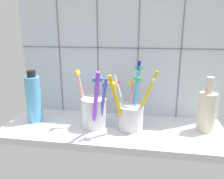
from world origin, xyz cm
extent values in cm
cube|color=silver|center=(0.00, 0.00, 1.00)|extent=(64.00, 22.00, 2.00)
cube|color=silver|center=(0.00, 12.00, 22.50)|extent=(64.00, 2.00, 45.00)
cube|color=slate|center=(-19.20, 10.90, 22.50)|extent=(0.30, 0.20, 45.00)
cube|color=slate|center=(-6.40, 10.90, 22.50)|extent=(0.30, 0.20, 45.00)
cube|color=slate|center=(6.40, 10.90, 22.50)|extent=(0.30, 0.20, 45.00)
cube|color=slate|center=(19.20, 10.90, 22.50)|extent=(0.30, 0.20, 45.00)
cube|color=slate|center=(0.00, 10.90, 23.93)|extent=(64.00, 0.20, 0.30)
cylinder|color=silver|center=(-5.38, -0.15, 6.19)|extent=(7.23, 7.23, 8.37)
torus|color=silver|center=(-5.38, -0.15, 10.37)|extent=(7.36, 7.36, 0.50)
cylinder|color=#5256CC|center=(-2.28, -2.06, 9.80)|extent=(3.62, 2.27, 14.96)
cube|color=blue|center=(-1.44, -2.42, 15.28)|extent=(1.55, 2.28, 1.04)
cylinder|color=#F59F93|center=(-8.55, -0.39, 10.63)|extent=(3.97, 1.31, 16.60)
cube|color=yellow|center=(-9.86, -0.20, 17.89)|extent=(1.22, 2.20, 1.29)
cylinder|color=#9140E2|center=(-3.66, -4.77, 11.10)|extent=(4.40, 6.65, 17.76)
cube|color=blue|center=(-2.57, -6.69, 17.80)|extent=(2.70, 2.11, 1.15)
cylinder|color=silver|center=(5.38, -0.15, 5.44)|extent=(7.14, 7.14, 6.89)
torus|color=silver|center=(5.38, -0.15, 8.89)|extent=(7.28, 7.28, 0.50)
cylinder|color=gold|center=(2.01, -3.08, 10.50)|extent=(5.08, 5.53, 16.52)
cube|color=yellow|center=(0.75, -4.48, 16.30)|extent=(2.69, 2.57, 1.21)
cylinder|color=silver|center=(2.53, 1.78, 9.65)|extent=(6.27, 3.96, 14.85)
cube|color=#E5333F|center=(0.91, 2.65, 14.66)|extent=(1.80, 2.14, 1.29)
cylinder|color=#171FE0|center=(6.42, 3.59, 11.68)|extent=(2.73, 3.42, 18.70)
cube|color=green|center=(6.98, 4.42, 19.03)|extent=(2.35, 1.97, 0.93)
cylinder|color=gold|center=(9.01, -0.33, 10.68)|extent=(7.26, 1.32, 16.94)
cube|color=white|center=(11.18, -0.25, 16.74)|extent=(1.00, 2.17, 1.12)
cylinder|color=#43B8EB|center=(6.53, 0.73, 10.60)|extent=(1.96, 2.00, 16.45)
cube|color=green|center=(6.82, 1.03, 16.52)|extent=(2.32, 2.25, 1.00)
cylinder|color=#D08198|center=(5.45, 1.41, 9.36)|extent=(1.28, 2.78, 14.04)
cube|color=yellow|center=(5.32, 2.11, 14.93)|extent=(2.38, 1.22, 0.95)
cylinder|color=beige|center=(26.21, 2.34, 7.48)|extent=(4.73, 4.73, 10.96)
cylinder|color=beige|center=(26.21, 2.34, 15.19)|extent=(2.10, 2.10, 4.47)
cylinder|color=#56ABDD|center=(-24.32, 0.87, 8.98)|extent=(4.48, 4.48, 13.95)
cylinder|color=black|center=(-24.32, 0.87, 16.95)|extent=(2.47, 2.47, 2.00)
camera|label=1|loc=(9.67, -59.42, 30.55)|focal=36.07mm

